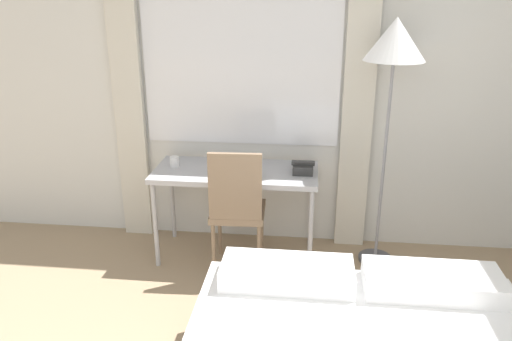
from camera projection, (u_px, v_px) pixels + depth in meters
name	position (u px, v px, depth m)	size (l,w,h in m)	color
wall_back_with_window	(273.00, 82.00, 3.94)	(5.43, 0.13, 2.70)	silver
desk	(236.00, 177.00, 3.86)	(1.26, 0.57, 0.73)	#B2B2B7
desk_chair	(237.00, 205.00, 3.68)	(0.42, 0.42, 0.98)	#8C7259
standing_lamp	(394.00, 51.00, 3.43)	(0.43, 0.43, 1.87)	#4C4C51
telephone	(303.00, 168.00, 3.77)	(0.18, 0.17, 0.09)	#2D2D2D
book	(240.00, 171.00, 3.79)	(0.32, 0.25, 0.02)	#4C4238
mug	(174.00, 162.00, 3.91)	(0.07, 0.07, 0.08)	white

